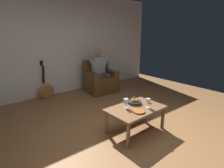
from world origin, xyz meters
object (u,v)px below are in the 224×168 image
Objects in this scene: wine_glass_near at (126,102)px; decorative_dish at (139,111)px; armchair at (100,81)px; person_seated at (100,69)px; fruit_bowl at (135,102)px; candle_jar at (148,101)px; coffee_table at (136,111)px; guitar at (46,90)px; wine_glass_far at (148,101)px.

wine_glass_near is 0.28m from decorative_dish.
armchair is 0.74× the size of person_seated.
person_seated is at bearing -110.23° from decorative_dish.
fruit_bowl is 0.25m from candle_jar.
decorative_dish is (0.20, 0.30, -0.02)m from fruit_bowl.
candle_jar is at bearing 83.31° from armchair.
candle_jar is at bearing -175.15° from coffee_table.
guitar is at bearing -75.88° from coffee_table.
coffee_table is 1.00× the size of guitar.
person_seated is 2.44m from wine_glass_far.
person_seated is 1.58m from guitar.
person_seated is 16.99× the size of candle_jar.
armchair is at bearing 163.73° from guitar.
guitar reaches higher than decorative_dish.
armchair is 0.93× the size of guitar.
guitar is 4.08× the size of fruit_bowl.
wine_glass_near is 0.68× the size of fruit_bowl.
armchair is at bearing -110.18° from decorative_dish.
coffee_table is 13.50× the size of candle_jar.
guitar is (1.46, -0.43, -0.10)m from armchair.
guitar is 5.97× the size of wine_glass_near.
armchair is 3.79× the size of fruit_bowl.
armchair is 2.37m from coffee_table.
wine_glass_far is 0.67× the size of fruit_bowl.
fruit_bowl is (-0.26, -0.05, -0.08)m from wine_glass_near.
wine_glass_near is at bearing 71.22° from person_seated.
decorative_dish is at bearing 74.59° from person_seated.
armchair is 5.55× the size of wine_glass_near.
wine_glass_far is 0.25m from candle_jar.
candle_jar reaches higher than decorative_dish.
person_seated is at bearing -113.61° from wine_glass_near.
candle_jar is (-0.48, 0.06, -0.08)m from wine_glass_near.
armchair is at bearing -104.87° from wine_glass_far.
wine_glass_near is 0.38m from wine_glass_far.
wine_glass_near is 1.01× the size of wine_glass_far.
decorative_dish is (-0.58, 2.82, 0.22)m from guitar.
person_seated reaches higher than decorative_dish.
candle_jar is (-0.43, -0.19, 0.02)m from decorative_dish.
wine_glass_near reaches higher than wine_glass_far.
wine_glass_near is at bearing 71.28° from armchair.
candle_jar is (-0.18, -0.16, -0.08)m from wine_glass_far.
coffee_table is at bearing 75.32° from person_seated.
guitar is 2.64m from wine_glass_near.
armchair is 2.45m from wine_glass_far.
fruit_bowl reaches higher than coffee_table.
coffee_table is at bearing -37.91° from wine_glass_far.
fruit_bowl is at bearing -26.64° from candle_jar.
fruit_bowl reaches higher than candle_jar.
candle_jar is at bearing -156.65° from decorative_dish.
fruit_bowl is (0.68, 2.09, 0.15)m from armchair.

